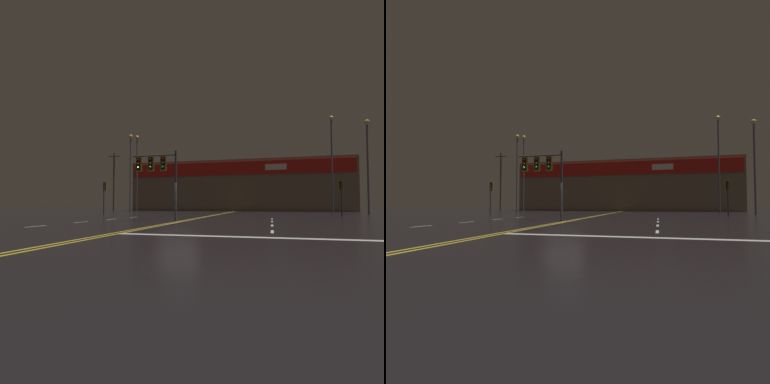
% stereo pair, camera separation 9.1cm
% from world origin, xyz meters
% --- Properties ---
extents(ground_plane, '(200.00, 200.00, 0.00)m').
position_xyz_m(ground_plane, '(0.00, 0.00, 0.00)').
color(ground_plane, black).
extents(road_markings, '(16.78, 60.00, 0.01)m').
position_xyz_m(road_markings, '(1.22, -1.66, 0.00)').
color(road_markings, gold).
rests_on(road_markings, ground).
extents(traffic_signal_median, '(3.12, 0.36, 4.59)m').
position_xyz_m(traffic_signal_median, '(-1.75, 0.70, 3.53)').
color(traffic_signal_median, '#38383D').
rests_on(traffic_signal_median, ground).
extents(traffic_signal_corner_northeast, '(0.42, 0.36, 3.32)m').
position_xyz_m(traffic_signal_corner_northeast, '(11.82, 12.29, 2.44)').
color(traffic_signal_corner_northeast, '#38383D').
rests_on(traffic_signal_corner_northeast, ground).
extents(traffic_signal_corner_northwest, '(0.42, 0.36, 3.58)m').
position_xyz_m(traffic_signal_corner_northwest, '(-12.12, 11.47, 2.63)').
color(traffic_signal_corner_northwest, '#38383D').
rests_on(traffic_signal_corner_northwest, ground).
extents(streetlight_near_left, '(0.56, 0.56, 10.27)m').
position_xyz_m(streetlight_near_left, '(15.66, 17.96, 6.48)').
color(streetlight_near_left, '#59595E').
rests_on(streetlight_near_left, ground).
extents(streetlight_near_right, '(0.56, 0.56, 11.85)m').
position_xyz_m(streetlight_near_right, '(-14.55, 24.71, 7.33)').
color(streetlight_near_right, '#59595E').
rests_on(streetlight_near_right, ground).
extents(streetlight_far_left, '(0.56, 0.56, 10.79)m').
position_xyz_m(streetlight_far_left, '(-13.17, 19.76, 6.76)').
color(streetlight_far_left, '#59595E').
rests_on(streetlight_far_left, ground).
extents(streetlight_far_right, '(0.56, 0.56, 12.34)m').
position_xyz_m(streetlight_far_right, '(13.03, 22.99, 7.59)').
color(streetlight_far_right, '#59595E').
rests_on(streetlight_far_right, ground).
extents(building_backdrop, '(36.00, 10.23, 8.39)m').
position_xyz_m(building_backdrop, '(0.00, 35.27, 4.21)').
color(building_backdrop, '#7A6651').
rests_on(building_backdrop, ground).
extents(utility_pole_row, '(47.42, 0.26, 12.23)m').
position_xyz_m(utility_pole_row, '(2.54, 30.53, 5.89)').
color(utility_pole_row, '#4C3828').
rests_on(utility_pole_row, ground).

